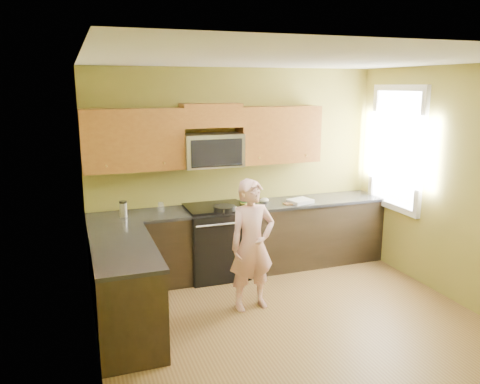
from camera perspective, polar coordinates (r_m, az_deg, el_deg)
name	(u,v)px	position (r m, az deg, el deg)	size (l,w,h in m)	color
floor	(300,329)	(5.19, 7.20, -15.93)	(4.00, 4.00, 0.00)	brown
ceiling	(308,60)	(4.57, 8.17, 15.36)	(4.00, 4.00, 0.00)	white
wall_back	(237,170)	(6.50, -0.42, 2.69)	(4.00, 4.00, 0.00)	olive
wall_front	(460,280)	(3.15, 24.74, -9.51)	(4.00, 4.00, 0.00)	olive
wall_left	(90,222)	(4.20, -17.45, -3.48)	(4.00, 4.00, 0.00)	olive
wall_right	(465,188)	(5.88, 25.28, 0.39)	(4.00, 4.00, 0.00)	olive
cabinet_back_run	(244,240)	(6.45, 0.48, -5.73)	(4.00, 0.60, 0.88)	black
cabinet_left_run	(124,290)	(5.09, -13.64, -11.30)	(0.60, 1.60, 0.88)	black
countertop_back	(244,207)	(6.31, 0.52, -1.79)	(4.00, 0.62, 0.04)	black
countertop_left	(123,247)	(4.92, -13.81, -6.38)	(0.62, 1.60, 0.04)	black
stove	(216,241)	(6.30, -2.88, -5.88)	(0.76, 0.65, 0.95)	black
microwave	(212,166)	(6.18, -3.32, 3.08)	(0.76, 0.40, 0.42)	silver
upper_cab_left	(134,170)	(6.01, -12.51, 2.54)	(1.22, 0.33, 0.75)	brown
upper_cab_right	(278,162)	(6.53, 4.55, 3.59)	(1.12, 0.33, 0.75)	brown
upper_cab_over_mw	(211,115)	(6.14, -3.49, 9.13)	(0.76, 0.33, 0.30)	brown
window	(397,148)	(6.70, 18.21, 4.96)	(0.06, 1.06, 1.66)	white
woman	(252,245)	(5.32, 1.45, -6.36)	(0.54, 0.36, 1.48)	#E67873
frying_pan	(225,211)	(5.94, -1.85, -2.23)	(0.27, 0.48, 0.06)	black
butter_tub	(244,205)	(6.31, 0.53, -1.60)	(0.12, 0.12, 0.09)	#F1F340
toast_slice	(288,204)	(6.39, 5.78, -1.42)	(0.11, 0.11, 0.01)	#B27F47
napkin_a	(235,209)	(6.01, -0.62, -2.04)	(0.11, 0.12, 0.06)	silver
napkin_b	(264,200)	(6.46, 2.94, -0.98)	(0.12, 0.13, 0.07)	silver
dish_towel	(300,201)	(6.48, 7.20, -1.09)	(0.30, 0.24, 0.05)	white
travel_mug	(124,217)	(5.93, -13.70, -2.92)	(0.09, 0.09, 0.20)	silver
glass_a	(161,207)	(6.07, -9.42, -1.77)	(0.07, 0.07, 0.12)	silver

